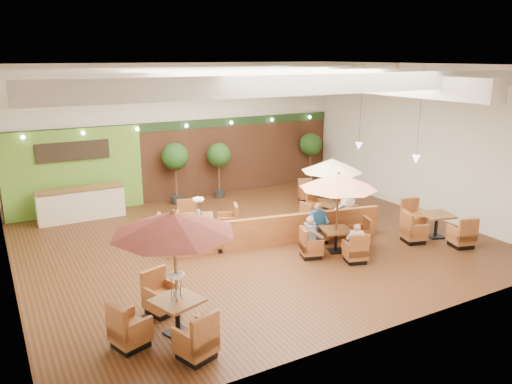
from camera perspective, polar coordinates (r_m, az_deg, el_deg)
room at (r=16.30m, az=-1.39°, el=7.80°), size 14.04×14.00×5.52m
service_counter at (r=19.13m, az=-19.36°, el=-1.27°), size 3.00×0.75×1.18m
booth_divider at (r=15.66m, az=2.65°, el=-4.42°), size 6.83×1.44×0.96m
table_0 at (r=10.35m, az=-9.68°, el=-6.30°), size 2.74×2.90×2.79m
table_1 at (r=14.94m, az=9.32°, el=-0.62°), size 2.57×2.57×2.50m
table_2 at (r=17.70m, az=8.51°, el=1.89°), size 2.26×2.37×2.35m
table_3 at (r=16.18m, az=-6.54°, el=-3.98°), size 2.91×2.91×1.59m
table_4 at (r=17.17m, az=19.23°, el=-3.85°), size 1.97×2.82×1.01m
table_5 at (r=19.80m, az=7.21°, el=-0.70°), size 1.05×2.55×0.89m
topiary_0 at (r=19.93m, az=-9.22°, el=3.76°), size 1.06×1.06×2.47m
topiary_1 at (r=20.65m, az=-4.27°, el=3.99°), size 0.99×0.99×2.31m
topiary_2 at (r=22.92m, az=6.28°, el=5.22°), size 1.03×1.03×2.39m
diner_0 at (r=14.57m, az=11.37°, el=-5.21°), size 0.40×0.38×0.71m
diner_1 at (r=15.90m, az=7.15°, el=-3.11°), size 0.43×0.37×0.82m
diner_2 at (r=14.70m, az=6.36°, el=-4.66°), size 0.38×0.43×0.81m
diner_3 at (r=17.33m, az=10.23°, el=-1.74°), size 0.41×0.36×0.77m
diner_4 at (r=17.32m, az=10.24°, el=-1.65°), size 0.45×0.39×0.85m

